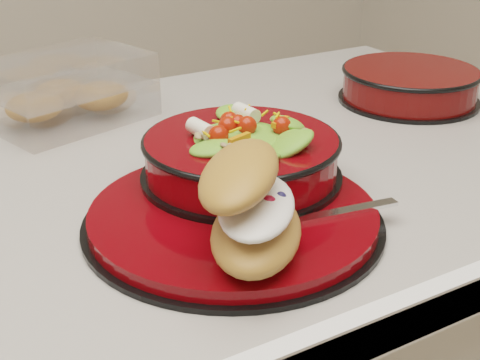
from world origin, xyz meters
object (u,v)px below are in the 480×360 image
salad_bowl (241,149)px  fork (314,217)px  croissant (253,206)px  pastry_box (67,91)px  extra_bowl (410,83)px  dinner_plate (234,217)px

salad_bowl → fork: salad_bowl is taller
croissant → pastry_box: bearing=40.2°
salad_bowl → croissant: size_ratio=1.26×
fork → extra_bowl: (0.39, 0.28, 0.01)m
pastry_box → dinner_plate: bearing=-99.2°
pastry_box → extra_bowl: 0.53m
extra_bowl → salad_bowl: bearing=-159.1°
salad_bowl → fork: bearing=-83.7°
salad_bowl → extra_bowl: (0.40, 0.15, -0.03)m
fork → extra_bowl: bearing=-46.1°
croissant → extra_bowl: bearing=-20.9°
salad_bowl → dinner_plate: bearing=-125.8°
salad_bowl → pastry_box: bearing=105.3°
salad_bowl → croissant: 0.16m
croissant → extra_bowl: 0.56m
fork → croissant: bearing=109.7°
dinner_plate → pastry_box: pastry_box is taller
salad_bowl → extra_bowl: size_ratio=1.03×
salad_bowl → croissant: (-0.07, -0.14, 0.01)m
dinner_plate → salad_bowl: size_ratio=1.38×
fork → extra_bowl: size_ratio=0.80×
salad_bowl → extra_bowl: 0.43m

